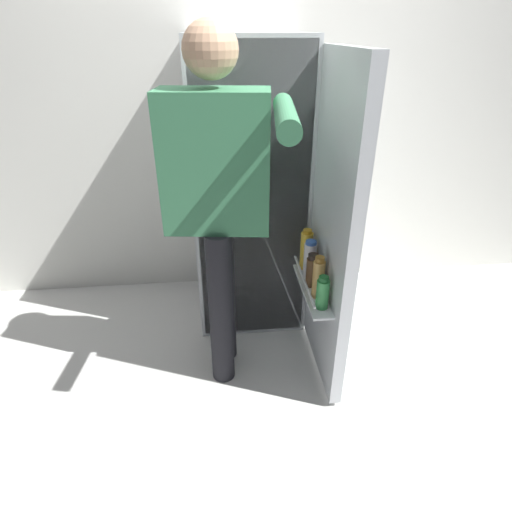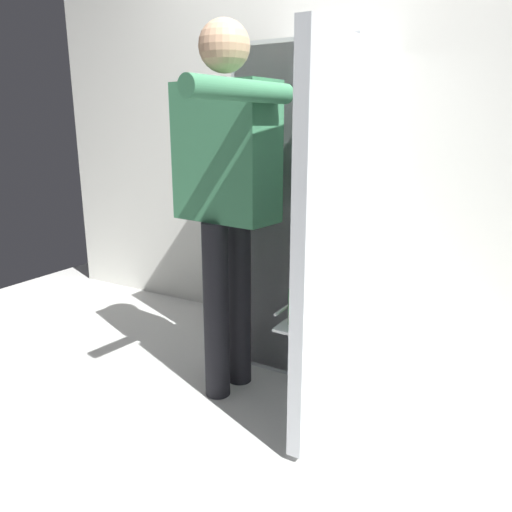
{
  "view_description": "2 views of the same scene",
  "coord_description": "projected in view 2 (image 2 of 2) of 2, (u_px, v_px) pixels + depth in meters",
  "views": [
    {
      "loc": [
        -0.2,
        -1.78,
        1.67
      ],
      "look_at": [
        -0.02,
        -0.07,
        0.72
      ],
      "focal_mm": 29.09,
      "sensor_mm": 36.0,
      "label": 1
    },
    {
      "loc": [
        1.05,
        -1.86,
        1.28
      ],
      "look_at": [
        -0.01,
        -0.04,
        0.71
      ],
      "focal_mm": 34.61,
      "sensor_mm": 36.0,
      "label": 2
    }
  ],
  "objects": [
    {
      "name": "ground_plane",
      "position": [
        262.0,
        396.0,
        2.39
      ],
      "size": [
        5.21,
        5.21,
        0.0
      ],
      "primitive_type": "plane",
      "color": "silver"
    },
    {
      "name": "kitchen_wall",
      "position": [
        343.0,
        115.0,
        2.85
      ],
      "size": [
        4.4,
        0.1,
        2.65
      ],
      "primitive_type": "cube",
      "color": "silver",
      "rests_on": "ground_plane"
    },
    {
      "name": "refrigerator",
      "position": [
        315.0,
        213.0,
        2.6
      ],
      "size": [
        0.69,
        1.27,
        1.65
      ],
      "color": "silver",
      "rests_on": "ground_plane"
    },
    {
      "name": "person",
      "position": [
        228.0,
        180.0,
        2.21
      ],
      "size": [
        0.57,
        0.83,
        1.71
      ],
      "color": "black",
      "rests_on": "ground_plane"
    }
  ]
}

